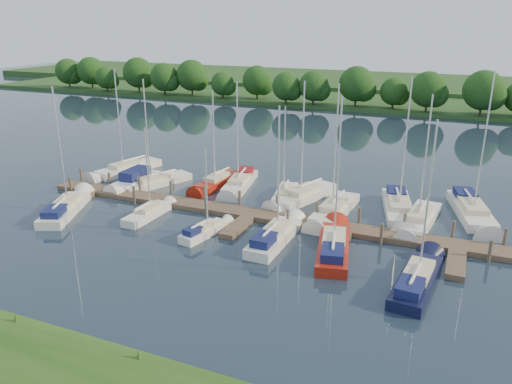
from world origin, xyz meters
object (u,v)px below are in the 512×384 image
at_px(motorboat, 134,182).
at_px(sailboat_n_5, 284,197).
at_px(sailboat_n_0, 125,170).
at_px(sailboat_s_2, 205,231).
at_px(dock, 249,217).

xyz_separation_m(motorboat, sailboat_n_5, (15.00, 1.92, -0.12)).
distance_m(sailboat_n_0, motorboat, 4.75).
distance_m(motorboat, sailboat_n_5, 15.12).
relative_size(sailboat_n_0, sailboat_n_5, 1.27).
bearing_deg(motorboat, sailboat_n_0, -42.83).
relative_size(sailboat_n_0, sailboat_s_2, 1.62).
height_order(motorboat, sailboat_s_2, sailboat_s_2).
distance_m(dock, sailboat_n_0, 18.74).
bearing_deg(sailboat_s_2, sailboat_n_0, 156.97).
bearing_deg(motorboat, sailboat_s_2, 146.58).
bearing_deg(dock, sailboat_n_0, 158.46).
height_order(sailboat_n_0, sailboat_n_5, sailboat_n_0).
height_order(sailboat_n_0, sailboat_s_2, sailboat_n_0).
distance_m(dock, sailboat_s_2, 4.57).
xyz_separation_m(dock, sailboat_n_5, (1.07, 5.60, 0.07)).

